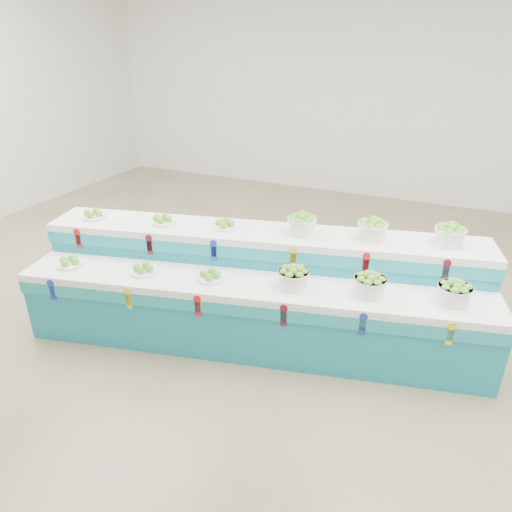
{
  "coord_description": "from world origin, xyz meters",
  "views": [
    {
      "loc": [
        2.0,
        -3.74,
        2.76
      ],
      "look_at": [
        0.33,
        -0.09,
        0.87
      ],
      "focal_mm": 32.71,
      "sensor_mm": 36.0,
      "label": 1
    }
  ],
  "objects_px": {
    "basket_lower_left": "(293,277)",
    "plate_upper_mid": "(163,219)",
    "display_stand": "(256,289)",
    "basket_upper_right": "(450,235)"
  },
  "relations": [
    {
      "from": "basket_lower_left",
      "to": "plate_upper_mid",
      "type": "height_order",
      "value": "plate_upper_mid"
    },
    {
      "from": "basket_upper_right",
      "to": "display_stand",
      "type": "bearing_deg",
      "value": -158.19
    },
    {
      "from": "display_stand",
      "to": "basket_lower_left",
      "type": "bearing_deg",
      "value": -34.57
    },
    {
      "from": "display_stand",
      "to": "basket_upper_right",
      "type": "distance_m",
      "value": 1.88
    },
    {
      "from": "basket_lower_left",
      "to": "plate_upper_mid",
      "type": "bearing_deg",
      "value": 172.07
    },
    {
      "from": "basket_lower_left",
      "to": "plate_upper_mid",
      "type": "distance_m",
      "value": 1.55
    },
    {
      "from": "display_stand",
      "to": "basket_lower_left",
      "type": "distance_m",
      "value": 0.58
    },
    {
      "from": "basket_upper_right",
      "to": "basket_lower_left",
      "type": "bearing_deg",
      "value": -145.09
    },
    {
      "from": "plate_upper_mid",
      "to": "basket_lower_left",
      "type": "bearing_deg",
      "value": -7.93
    },
    {
      "from": "display_stand",
      "to": "basket_lower_left",
      "type": "relative_size",
      "value": 15.62
    }
  ]
}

